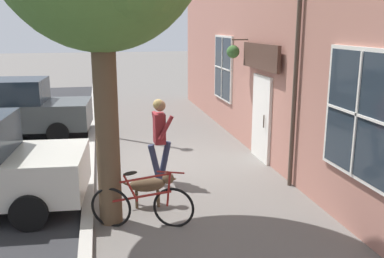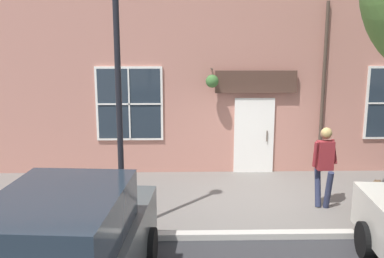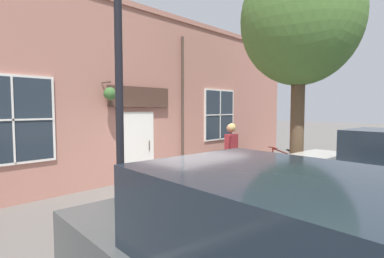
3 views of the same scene
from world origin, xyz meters
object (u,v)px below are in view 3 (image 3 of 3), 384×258
object	(u,v)px
dog_on_leash	(264,169)
street_tree_by_curb	(299,24)
pedestrian_walking	(231,149)
leaning_bicycle	(284,168)
street_lamp	(118,24)

from	to	relation	value
dog_on_leash	street_tree_by_curb	xyz separation A→B (m)	(0.70, 0.59, 4.18)
pedestrian_walking	street_tree_by_curb	xyz separation A→B (m)	(1.04, 1.76, 3.50)
pedestrian_walking	leaning_bicycle	bearing A→B (deg)	73.85
leaning_bicycle	pedestrian_walking	bearing A→B (deg)	-106.15
leaning_bicycle	street_lamp	xyz separation A→B (m)	(0.57, -6.22, 2.98)
pedestrian_walking	dog_on_leash	bearing A→B (deg)	73.92
dog_on_leash	street_lamp	bearing A→B (deg)	-81.57
street_tree_by_curb	pedestrian_walking	bearing A→B (deg)	-120.56
dog_on_leash	pedestrian_walking	bearing A→B (deg)	-106.08
street_tree_by_curb	dog_on_leash	bearing A→B (deg)	-140.00
leaning_bicycle	street_lamp	size ratio (longest dim) A/B	0.32
dog_on_leash	leaning_bicycle	xyz separation A→B (m)	(0.24, 0.81, -0.04)
dog_on_leash	street_lamp	world-z (taller)	street_lamp
dog_on_leash	street_tree_by_curb	world-z (taller)	street_tree_by_curb
pedestrian_walking	street_tree_by_curb	size ratio (longest dim) A/B	0.27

